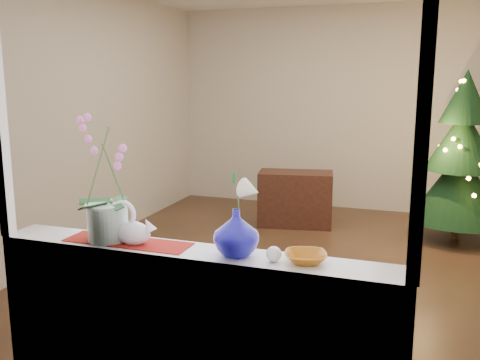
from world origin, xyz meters
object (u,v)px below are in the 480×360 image
object	(u,v)px
paperweight	(274,254)
blue_vase	(236,229)
xmas_tree	(461,157)
side_table	(295,199)
orchid_pot	(106,179)
swan	(133,224)
amber_dish	(306,258)

from	to	relation	value
paperweight	blue_vase	bearing A→B (deg)	172.56
xmas_tree	side_table	xyz separation A→B (m)	(-1.82, -0.04, -0.60)
side_table	blue_vase	bearing A→B (deg)	-91.41
orchid_pot	swan	size ratio (longest dim) A/B	2.61
amber_dish	side_table	bearing A→B (deg)	104.05
blue_vase	xmas_tree	size ratio (longest dim) A/B	0.15
side_table	orchid_pot	bearing A→B (deg)	-102.47
swan	side_table	distance (m)	3.86
orchid_pot	paperweight	bearing A→B (deg)	-1.42
orchid_pot	blue_vase	xyz separation A→B (m)	(0.73, 0.00, -0.21)
orchid_pot	amber_dish	size ratio (longest dim) A/B	3.97
swan	side_table	bearing A→B (deg)	89.12
paperweight	amber_dish	xyz separation A→B (m)	(0.15, 0.04, -0.02)
amber_dish	xmas_tree	distance (m)	3.91
xmas_tree	side_table	size ratio (longest dim) A/B	2.12
blue_vase	side_table	world-z (taller)	blue_vase
swan	blue_vase	world-z (taller)	blue_vase
orchid_pot	paperweight	distance (m)	0.98
orchid_pot	amber_dish	xyz separation A→B (m)	(1.08, 0.02, -0.32)
side_table	paperweight	bearing A→B (deg)	-88.55
paperweight	xmas_tree	world-z (taller)	xmas_tree
blue_vase	amber_dish	xyz separation A→B (m)	(0.35, 0.01, -0.11)
paperweight	orchid_pot	bearing A→B (deg)	178.58
amber_dish	orchid_pot	bearing A→B (deg)	-179.18
orchid_pot	swan	xyz separation A→B (m)	(0.16, -0.01, -0.23)
swan	paperweight	bearing A→B (deg)	-2.10
paperweight	xmas_tree	xyz separation A→B (m)	(1.03, 3.84, -0.03)
swan	paperweight	size ratio (longest dim) A/B	3.45
orchid_pot	side_table	world-z (taller)	orchid_pot
blue_vase	xmas_tree	distance (m)	4.01
orchid_pot	xmas_tree	xyz separation A→B (m)	(1.96, 3.82, -0.33)
orchid_pot	side_table	xyz separation A→B (m)	(0.14, 3.78, -0.93)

